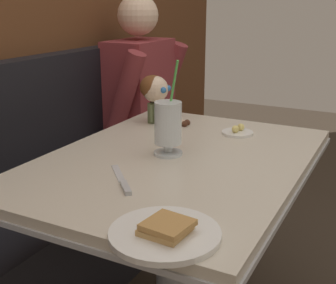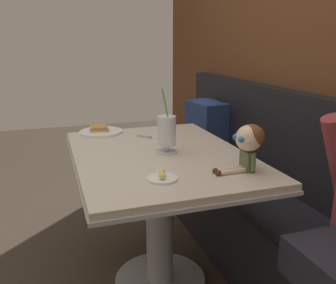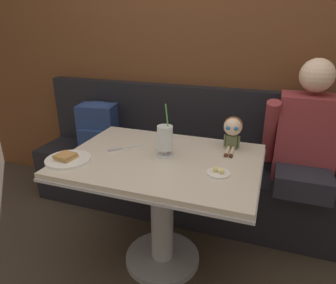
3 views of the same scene
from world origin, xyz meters
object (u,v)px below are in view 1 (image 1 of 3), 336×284
at_px(toast_plate, 165,232).
at_px(milkshake_glass, 168,125).
at_px(seated_doll, 155,92).
at_px(diner_patron, 146,95).
at_px(butter_knife, 123,183).
at_px(butter_saucer, 238,132).

xyz_separation_m(toast_plate, milkshake_glass, (0.49, 0.25, 0.09)).
distance_m(seated_doll, diner_patron, 0.55).
bearing_deg(seated_doll, milkshake_glass, -145.29).
bearing_deg(butter_knife, toast_plate, -130.25).
bearing_deg(butter_saucer, toast_plate, -171.75).
relative_size(milkshake_glass, butter_knife, 1.70).
bearing_deg(butter_saucer, butter_knife, 169.14).
distance_m(butter_knife, diner_patron, 1.21).
relative_size(toast_plate, butter_knife, 1.35).
bearing_deg(seated_doll, butter_knife, -158.63).
height_order(butter_knife, diner_patron, diner_patron).
height_order(seated_doll, diner_patron, diner_patron).
bearing_deg(diner_patron, butter_knife, -152.85).
bearing_deg(milkshake_glass, seated_doll, 34.71).
xyz_separation_m(milkshake_glass, seated_doll, (0.35, 0.24, 0.03)).
xyz_separation_m(milkshake_glass, butter_saucer, (0.34, -0.13, -0.09)).
relative_size(toast_plate, butter_saucer, 2.08).
bearing_deg(milkshake_glass, toast_plate, -153.23).
distance_m(toast_plate, milkshake_glass, 0.56).
xyz_separation_m(toast_plate, seated_doll, (0.84, 0.49, 0.12)).
distance_m(toast_plate, butter_knife, 0.31).
xyz_separation_m(toast_plate, butter_knife, (0.20, 0.24, -0.01)).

